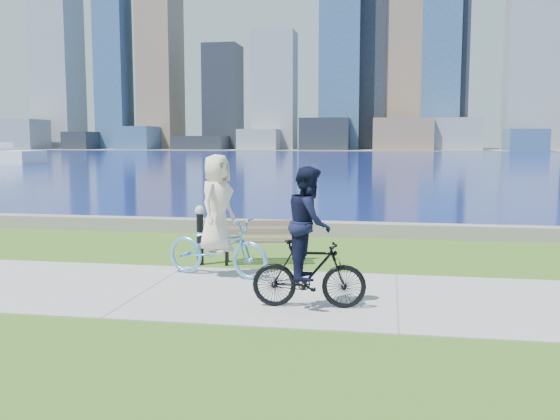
{
  "coord_description": "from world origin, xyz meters",
  "views": [
    {
      "loc": [
        -0.15,
        -9.5,
        2.46
      ],
      "look_at": [
        -2.21,
        2.18,
        1.1
      ],
      "focal_mm": 40.0,
      "sensor_mm": 36.0,
      "label": 1
    }
  ],
  "objects_px": {
    "park_bench": "(262,238)",
    "cyclist_woman": "(217,231)",
    "cyclist_man": "(309,249)",
    "bollard_lamp": "(200,231)"
  },
  "relations": [
    {
      "from": "cyclist_woman",
      "to": "cyclist_man",
      "type": "distance_m",
      "value": 2.59
    },
    {
      "from": "bollard_lamp",
      "to": "cyclist_woman",
      "type": "bearing_deg",
      "value": -57.79
    },
    {
      "from": "park_bench",
      "to": "cyclist_woman",
      "type": "relative_size",
      "value": 0.77
    },
    {
      "from": "park_bench",
      "to": "bollard_lamp",
      "type": "height_order",
      "value": "bollard_lamp"
    },
    {
      "from": "cyclist_man",
      "to": "park_bench",
      "type": "bearing_deg",
      "value": 18.82
    },
    {
      "from": "cyclist_man",
      "to": "bollard_lamp",
      "type": "bearing_deg",
      "value": 37.86
    },
    {
      "from": "park_bench",
      "to": "cyclist_woman",
      "type": "bearing_deg",
      "value": -122.93
    },
    {
      "from": "cyclist_woman",
      "to": "cyclist_man",
      "type": "bearing_deg",
      "value": -119.46
    },
    {
      "from": "bollard_lamp",
      "to": "cyclist_woman",
      "type": "distance_m",
      "value": 1.19
    },
    {
      "from": "park_bench",
      "to": "bollard_lamp",
      "type": "relative_size",
      "value": 1.44
    }
  ]
}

